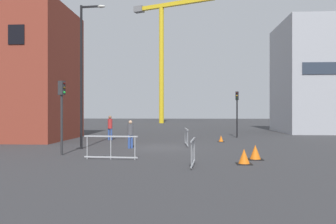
{
  "coord_description": "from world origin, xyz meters",
  "views": [
    {
      "loc": [
        1.68,
        -20.45,
        2.19
      ],
      "look_at": [
        0.0,
        7.2,
        2.13
      ],
      "focal_mm": 36.04,
      "sensor_mm": 36.0,
      "label": 1
    }
  ],
  "objects_px": {
    "traffic_cone_striped": "(255,153)",
    "traffic_cone_orange": "(221,139)",
    "streetlamp_tall": "(84,67)",
    "traffic_light_far": "(237,107)",
    "traffic_light_island": "(62,105)",
    "traffic_cone_by_barrier": "(244,157)",
    "pedestrian_waiting": "(110,126)",
    "construction_crane": "(163,44)",
    "pedestrian_walking": "(130,132)"
  },
  "relations": [
    {
      "from": "traffic_cone_striped",
      "to": "traffic_cone_orange",
      "type": "bearing_deg",
      "value": 94.53
    },
    {
      "from": "streetlamp_tall",
      "to": "traffic_light_far",
      "type": "relative_size",
      "value": 2.18
    },
    {
      "from": "traffic_light_island",
      "to": "traffic_cone_orange",
      "type": "relative_size",
      "value": 8.08
    },
    {
      "from": "streetlamp_tall",
      "to": "traffic_cone_by_barrier",
      "type": "height_order",
      "value": "streetlamp_tall"
    },
    {
      "from": "pedestrian_waiting",
      "to": "traffic_cone_striped",
      "type": "bearing_deg",
      "value": -47.58
    },
    {
      "from": "construction_crane",
      "to": "traffic_cone_by_barrier",
      "type": "relative_size",
      "value": 35.02
    },
    {
      "from": "traffic_light_island",
      "to": "traffic_cone_by_barrier",
      "type": "height_order",
      "value": "traffic_light_island"
    },
    {
      "from": "streetlamp_tall",
      "to": "pedestrian_waiting",
      "type": "xyz_separation_m",
      "value": [
        0.14,
        6.01,
        -3.7
      ]
    },
    {
      "from": "pedestrian_walking",
      "to": "streetlamp_tall",
      "type": "bearing_deg",
      "value": -169.82
    },
    {
      "from": "traffic_light_island",
      "to": "pedestrian_walking",
      "type": "relative_size",
      "value": 2.25
    },
    {
      "from": "traffic_cone_orange",
      "to": "traffic_cone_by_barrier",
      "type": "xyz_separation_m",
      "value": [
        -0.03,
        -10.16,
        0.09
      ]
    },
    {
      "from": "traffic_light_island",
      "to": "traffic_cone_by_barrier",
      "type": "bearing_deg",
      "value": -15.6
    },
    {
      "from": "traffic_cone_striped",
      "to": "traffic_cone_orange",
      "type": "xyz_separation_m",
      "value": [
        -0.7,
        8.8,
        -0.1
      ]
    },
    {
      "from": "pedestrian_walking",
      "to": "traffic_cone_by_barrier",
      "type": "bearing_deg",
      "value": -44.57
    },
    {
      "from": "traffic_cone_orange",
      "to": "traffic_cone_by_barrier",
      "type": "bearing_deg",
      "value": -90.15
    },
    {
      "from": "traffic_light_far",
      "to": "traffic_cone_orange",
      "type": "bearing_deg",
      "value": -112.93
    },
    {
      "from": "streetlamp_tall",
      "to": "traffic_cone_orange",
      "type": "xyz_separation_m",
      "value": [
        8.41,
        4.99,
        -4.58
      ]
    },
    {
      "from": "pedestrian_walking",
      "to": "traffic_cone_orange",
      "type": "bearing_deg",
      "value": 38.14
    },
    {
      "from": "pedestrian_waiting",
      "to": "traffic_cone_striped",
      "type": "xyz_separation_m",
      "value": [
        8.97,
        -9.82,
        -0.78
      ]
    },
    {
      "from": "traffic_cone_orange",
      "to": "traffic_cone_striped",
      "type": "bearing_deg",
      "value": -85.47
    },
    {
      "from": "construction_crane",
      "to": "pedestrian_walking",
      "type": "relative_size",
      "value": 13.47
    },
    {
      "from": "traffic_cone_striped",
      "to": "traffic_cone_orange",
      "type": "distance_m",
      "value": 8.83
    },
    {
      "from": "pedestrian_walking",
      "to": "traffic_cone_orange",
      "type": "height_order",
      "value": "pedestrian_walking"
    },
    {
      "from": "construction_crane",
      "to": "pedestrian_walking",
      "type": "distance_m",
      "value": 44.36
    },
    {
      "from": "pedestrian_walking",
      "to": "traffic_cone_striped",
      "type": "distance_m",
      "value": 7.77
    },
    {
      "from": "construction_crane",
      "to": "traffic_light_island",
      "type": "relative_size",
      "value": 5.99
    },
    {
      "from": "streetlamp_tall",
      "to": "traffic_cone_by_barrier",
      "type": "distance_m",
      "value": 10.82
    },
    {
      "from": "traffic_cone_striped",
      "to": "traffic_cone_by_barrier",
      "type": "relative_size",
      "value": 1.06
    },
    {
      "from": "traffic_light_island",
      "to": "pedestrian_walking",
      "type": "bearing_deg",
      "value": 48.03
    },
    {
      "from": "pedestrian_walking",
      "to": "traffic_cone_orange",
      "type": "distance_m",
      "value": 7.35
    },
    {
      "from": "traffic_light_far",
      "to": "traffic_cone_striped",
      "type": "xyz_separation_m",
      "value": [
        -1.01,
        -12.84,
        -2.27
      ]
    },
    {
      "from": "traffic_cone_striped",
      "to": "traffic_light_far",
      "type": "bearing_deg",
      "value": 85.5
    },
    {
      "from": "traffic_light_far",
      "to": "pedestrian_walking",
      "type": "height_order",
      "value": "traffic_light_far"
    },
    {
      "from": "streetlamp_tall",
      "to": "traffic_cone_by_barrier",
      "type": "relative_size",
      "value": 13.17
    },
    {
      "from": "traffic_light_island",
      "to": "pedestrian_waiting",
      "type": "distance_m",
      "value": 8.89
    },
    {
      "from": "traffic_cone_orange",
      "to": "traffic_cone_by_barrier",
      "type": "relative_size",
      "value": 0.72
    },
    {
      "from": "pedestrian_waiting",
      "to": "traffic_cone_orange",
      "type": "distance_m",
      "value": 8.38
    },
    {
      "from": "streetlamp_tall",
      "to": "traffic_cone_orange",
      "type": "relative_size",
      "value": 18.2
    },
    {
      "from": "construction_crane",
      "to": "pedestrian_waiting",
      "type": "distance_m",
      "value": 39.08
    },
    {
      "from": "pedestrian_waiting",
      "to": "pedestrian_walking",
      "type": "bearing_deg",
      "value": -65.5
    },
    {
      "from": "pedestrian_waiting",
      "to": "traffic_light_far",
      "type": "bearing_deg",
      "value": 16.82
    },
    {
      "from": "construction_crane",
      "to": "pedestrian_waiting",
      "type": "height_order",
      "value": "construction_crane"
    },
    {
      "from": "traffic_cone_orange",
      "to": "traffic_cone_by_barrier",
      "type": "distance_m",
      "value": 10.16
    },
    {
      "from": "traffic_light_island",
      "to": "traffic_cone_orange",
      "type": "xyz_separation_m",
      "value": [
        8.66,
        7.75,
        -2.3
      ]
    },
    {
      "from": "traffic_cone_by_barrier",
      "to": "traffic_light_island",
      "type": "bearing_deg",
      "value": 164.4
    },
    {
      "from": "traffic_cone_orange",
      "to": "pedestrian_waiting",
      "type": "bearing_deg",
      "value": 172.97
    },
    {
      "from": "traffic_cone_orange",
      "to": "traffic_cone_by_barrier",
      "type": "height_order",
      "value": "traffic_cone_by_barrier"
    },
    {
      "from": "traffic_cone_striped",
      "to": "traffic_light_island",
      "type": "bearing_deg",
      "value": 173.58
    },
    {
      "from": "streetlamp_tall",
      "to": "traffic_cone_striped",
      "type": "height_order",
      "value": "streetlamp_tall"
    },
    {
      "from": "pedestrian_waiting",
      "to": "traffic_cone_orange",
      "type": "xyz_separation_m",
      "value": [
        8.27,
        -1.02,
        -0.88
      ]
    }
  ]
}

